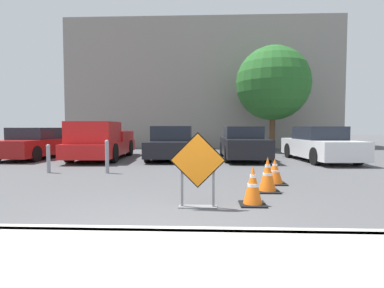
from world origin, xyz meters
name	(u,v)px	position (x,y,z in m)	size (l,w,h in m)	color
ground_plane	(190,158)	(0.00, 10.00, 0.00)	(96.00, 96.00, 0.00)	#4C4C4F
curb_lip	(149,234)	(0.00, 0.00, 0.07)	(30.13, 0.20, 0.14)	#ADAAA3
road_closed_sign	(198,168)	(0.56, 1.47, 0.69)	(0.95, 0.20, 1.29)	black
traffic_cone_nearest	(253,186)	(1.52, 1.71, 0.34)	(0.45, 0.45, 0.70)	black
traffic_cone_second	(268,175)	(2.02, 2.83, 0.37)	(0.49, 0.49, 0.75)	black
traffic_cone_third	(275,172)	(2.38, 3.73, 0.30)	(0.53, 0.53, 0.63)	black
parked_car_nearest	(35,144)	(-6.87, 9.43, 0.64)	(1.97, 4.23, 1.37)	maroon
pickup_truck	(101,143)	(-3.78, 9.08, 0.72)	(2.13, 5.20, 1.61)	red
parked_car_second	(172,144)	(-0.73, 9.41, 0.67)	(2.01, 4.12, 1.44)	black
parked_car_third	(243,144)	(2.34, 9.55, 0.67)	(1.81, 4.55, 1.42)	black
parked_car_fourth	(319,145)	(5.41, 8.94, 0.66)	(2.02, 4.57, 1.42)	silver
bollard_nearest	(107,156)	(-2.25, 5.28, 0.53)	(0.12, 0.12, 1.01)	gray
bollard_second	(48,158)	(-4.06, 5.28, 0.46)	(0.12, 0.12, 0.87)	gray
building_facade_backdrop	(202,87)	(0.52, 18.99, 4.38)	(18.70, 5.00, 8.75)	gray
street_tree_behind_lot	(273,83)	(4.60, 13.93, 3.91)	(4.23, 4.23, 6.03)	#513823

